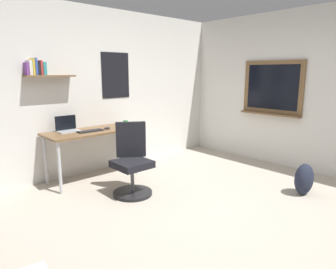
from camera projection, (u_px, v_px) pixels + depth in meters
name	position (u px, v px, depth m)	size (l,w,h in m)	color
ground_plane	(214.00, 217.00, 3.39)	(5.20, 5.20, 0.00)	#ADA393
wall_back	(99.00, 91.00, 4.90)	(5.00, 0.30, 2.60)	silver
wall_right	(315.00, 92.00, 4.75)	(0.22, 5.00, 2.60)	silver
desk	(92.00, 136.00, 4.51)	(1.37, 0.62, 0.75)	brown
office_chair	(132.00, 164.00, 4.01)	(0.56, 0.57, 0.95)	black
laptop	(68.00, 128.00, 4.39)	(0.31, 0.21, 0.23)	#ADAFB5
keyboard	(90.00, 131.00, 4.39)	(0.37, 0.13, 0.02)	black
computer_mouse	(107.00, 128.00, 4.57)	(0.10, 0.06, 0.03)	#262628
coffee_mug	(126.00, 123.00, 4.85)	(0.08, 0.08, 0.09)	#338C4C
backpack	(304.00, 179.00, 4.00)	(0.32, 0.22, 0.42)	#1E2333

